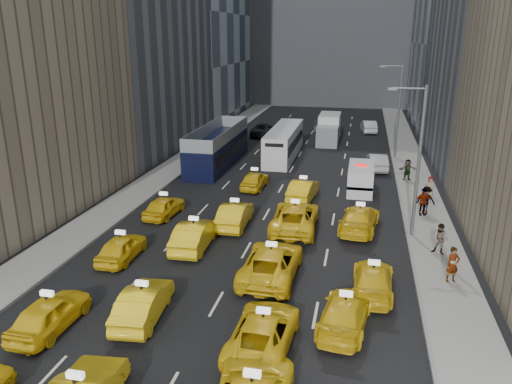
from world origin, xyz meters
TOP-DOWN VIEW (x-y plane):
  - ground at (0.00, 0.00)m, footprint 160.00×160.00m
  - sidewalk_west at (-10.50, 25.00)m, footprint 3.00×90.00m
  - sidewalk_east at (10.50, 25.00)m, footprint 3.00×90.00m
  - curb_west at (-9.05, 25.00)m, footprint 0.15×90.00m
  - curb_east at (9.05, 25.00)m, footprint 0.15×90.00m
  - streetlight_near at (9.18, 12.00)m, footprint 2.15×0.22m
  - streetlight_far at (9.18, 32.00)m, footprint 2.15×0.22m
  - taxi_4 at (-6.13, -1.35)m, footprint 1.78×4.24m
  - taxi_5 at (-2.71, 0.23)m, footprint 1.93×4.50m
  - taxi_6 at (2.72, -0.72)m, footprint 2.49×5.07m
  - taxi_7 at (5.76, 1.33)m, footprint 2.43×4.80m
  - taxi_8 at (-6.33, 5.47)m, footprint 1.66×3.97m
  - taxi_9 at (-2.98, 7.74)m, footprint 1.86×4.81m
  - taxi_10 at (1.96, 5.11)m, footprint 2.71×5.72m
  - taxi_11 at (6.92, 4.56)m, footprint 1.97×4.63m
  - taxi_12 at (-6.63, 12.24)m, footprint 1.87×4.09m
  - taxi_13 at (-1.55, 11.48)m, footprint 1.73×4.64m
  - taxi_14 at (2.25, 11.71)m, footprint 2.85×5.93m
  - taxi_15 at (6.19, 12.42)m, footprint 2.71×5.37m
  - taxi_16 at (-2.04, 19.63)m, footprint 1.78×4.07m
  - taxi_17 at (2.03, 17.62)m, footprint 2.02×4.68m
  - nypd_van at (6.11, 20.82)m, footprint 2.47×5.10m
  - double_decker at (-6.91, 26.10)m, footprint 3.73×12.41m
  - city_bus at (-1.42, 30.42)m, footprint 2.98×11.36m
  - box_truck at (2.39, 38.42)m, footprint 3.00×6.87m
  - misc_car_0 at (7.49, 27.41)m, footprint 1.96×4.61m
  - misc_car_1 at (-5.52, 40.50)m, footprint 2.73×5.52m
  - misc_car_2 at (1.19, 45.49)m, footprint 2.50×5.54m
  - misc_car_3 at (-2.30, 42.64)m, footprint 1.70×4.07m
  - misc_car_4 at (6.77, 45.28)m, footprint 2.15×4.70m
  - pedestrian_0 at (10.68, 6.19)m, footprint 0.77×0.64m
  - pedestrian_1 at (10.54, 9.44)m, footprint 0.96×0.76m
  - pedestrian_2 at (10.45, 15.93)m, footprint 1.28×0.64m
  - pedestrian_3 at (10.23, 15.63)m, footprint 1.14×0.69m
  - pedestrian_4 at (11.16, 19.82)m, footprint 0.77×0.44m
  - pedestrian_5 at (9.86, 24.08)m, footprint 1.67×0.86m

SIDE VIEW (x-z plane):
  - ground at x=0.00m, z-range 0.00..0.00m
  - sidewalk_west at x=-10.50m, z-range 0.00..0.15m
  - sidewalk_east at x=10.50m, z-range 0.00..0.15m
  - curb_west at x=-9.05m, z-range 0.00..0.18m
  - curb_east at x=9.05m, z-range 0.00..0.18m
  - taxi_11 at x=6.92m, z-range 0.00..1.33m
  - taxi_7 at x=5.76m, z-range 0.00..1.34m
  - taxi_8 at x=-6.33m, z-range 0.00..1.34m
  - taxi_12 at x=-6.63m, z-range 0.00..1.36m
  - taxi_16 at x=-2.04m, z-range 0.00..1.36m
  - misc_car_3 at x=-2.30m, z-range 0.00..1.37m
  - taxi_6 at x=2.72m, z-range 0.00..1.38m
  - taxi_4 at x=-6.13m, z-range 0.00..1.43m
  - taxi_5 at x=-2.71m, z-range 0.00..1.44m
  - misc_car_0 at x=7.49m, z-range 0.00..1.48m
  - misc_car_4 at x=6.77m, z-range 0.00..1.49m
  - taxi_15 at x=6.19m, z-range 0.00..1.50m
  - taxi_17 at x=2.03m, z-range 0.00..1.50m
  - misc_car_1 at x=-5.52m, z-range 0.00..1.51m
  - taxi_13 at x=-1.55m, z-range 0.00..1.52m
  - taxi_9 at x=-2.98m, z-range 0.00..1.56m
  - misc_car_2 at x=1.19m, z-range 0.00..1.57m
  - taxi_10 at x=1.96m, z-range 0.00..1.58m
  - taxi_14 at x=2.25m, z-range 0.00..1.63m
  - pedestrian_4 at x=11.16m, z-range 0.15..1.70m
  - nypd_van at x=6.11m, z-range -0.10..2.00m
  - pedestrian_5 at x=9.86m, z-range 0.15..1.88m
  - pedestrian_1 at x=10.54m, z-range 0.15..1.88m
  - pedestrian_0 at x=10.68m, z-range 0.15..1.95m
  - pedestrian_3 at x=10.23m, z-range 0.15..1.97m
  - pedestrian_2 at x=10.45m, z-range 0.15..2.05m
  - city_bus at x=-1.42m, z-range -0.02..2.89m
  - box_truck at x=2.39m, z-range -0.03..3.02m
  - double_decker at x=-6.91m, z-range -0.01..3.54m
  - streetlight_near at x=9.18m, z-range 0.42..9.42m
  - streetlight_far at x=9.18m, z-range 0.42..9.42m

